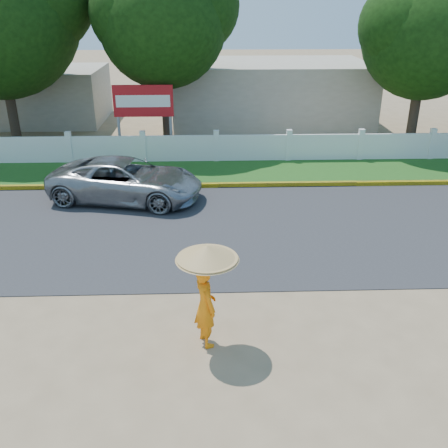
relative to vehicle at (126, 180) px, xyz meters
name	(u,v)px	position (x,y,z in m)	size (l,w,h in m)	color
ground	(227,318)	(3.08, -6.95, -0.70)	(120.00, 120.00, 0.00)	#9E8460
road	(221,229)	(3.08, -2.45, -0.69)	(60.00, 7.00, 0.02)	#38383A
grass_verge	(217,172)	(3.08, 2.80, -0.68)	(60.00, 3.50, 0.03)	#2D601E
curb	(218,185)	(3.08, 1.10, -0.62)	(40.00, 0.18, 0.16)	yellow
fence	(216,148)	(3.08, 4.25, -0.15)	(40.00, 0.10, 1.10)	silver
building_near	(270,93)	(6.08, 11.05, 0.90)	(10.00, 6.00, 3.20)	#B7AD99
building_far	(29,95)	(-6.92, 12.05, 0.70)	(8.00, 5.00, 2.80)	#B7AD99
vehicle	(126,180)	(0.00, 0.00, 0.00)	(2.32, 5.03, 1.40)	gray
monk_with_parasol	(206,281)	(2.65, -7.73, 0.70)	(1.18, 1.18, 2.15)	orange
billboard	(143,105)	(0.07, 5.35, 1.44)	(2.50, 0.13, 2.95)	gray
tree_row	(236,20)	(4.03, 7.35, 4.65)	(34.76, 7.87, 9.19)	#473828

